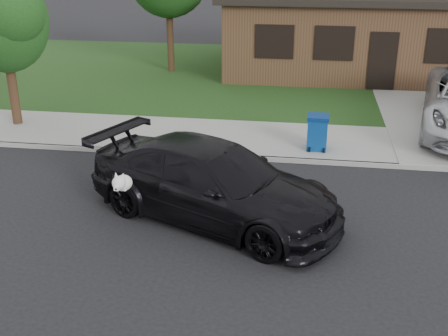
# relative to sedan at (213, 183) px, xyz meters

# --- Properties ---
(ground) EXTENTS (120.00, 120.00, 0.00)m
(ground) POSITION_rel_sedan_xyz_m (0.48, -0.13, -0.80)
(ground) COLOR black
(ground) RESTS_ON ground
(sidewalk) EXTENTS (60.00, 3.00, 0.12)m
(sidewalk) POSITION_rel_sedan_xyz_m (0.48, 4.87, -0.74)
(sidewalk) COLOR gray
(sidewalk) RESTS_ON ground
(curb) EXTENTS (60.00, 0.12, 0.12)m
(curb) POSITION_rel_sedan_xyz_m (0.48, 3.37, -0.74)
(curb) COLOR gray
(curb) RESTS_ON ground
(lawn) EXTENTS (60.00, 13.00, 0.13)m
(lawn) POSITION_rel_sedan_xyz_m (0.48, 12.87, -0.74)
(lawn) COLOR #193814
(lawn) RESTS_ON ground
(driveway) EXTENTS (4.50, 13.00, 0.14)m
(driveway) POSITION_rel_sedan_xyz_m (6.48, 9.87, -0.73)
(driveway) COLOR gray
(driveway) RESTS_ON ground
(sedan) EXTENTS (5.94, 4.25, 1.60)m
(sedan) POSITION_rel_sedan_xyz_m (0.00, 0.00, 0.00)
(sedan) COLOR black
(sedan) RESTS_ON ground
(recycling_bin) EXTENTS (0.60, 0.63, 0.95)m
(recycling_bin) POSITION_rel_sedan_xyz_m (2.14, 4.17, -0.20)
(recycling_bin) COLOR navy
(recycling_bin) RESTS_ON sidewalk
(house) EXTENTS (12.60, 8.60, 4.65)m
(house) POSITION_rel_sedan_xyz_m (4.48, 14.87, 1.33)
(house) COLOR #422B1C
(house) RESTS_ON ground
(tree_2) EXTENTS (2.73, 2.60, 4.59)m
(tree_2) POSITION_rel_sedan_xyz_m (-6.90, 4.98, 2.47)
(tree_2) COLOR #332114
(tree_2) RESTS_ON ground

